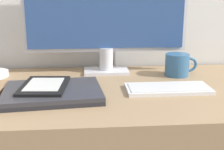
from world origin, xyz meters
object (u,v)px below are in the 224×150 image
Objects in this scene: keyboard at (168,88)px; coffee_mug at (178,65)px; ereader at (44,86)px; monitor at (106,6)px; laptop at (53,92)px.

coffee_mug is (0.08, 0.18, 0.03)m from keyboard.
keyboard is at bearing 1.31° from ereader.
ereader is at bearing -158.46° from coffee_mug.
monitor is 0.40m from keyboard.
laptop is at bearing -155.42° from coffee_mug.
monitor is 0.41m from laptop.
keyboard is at bearing -114.64° from coffee_mug.
keyboard is 0.87× the size of laptop.
laptop is at bearing -175.84° from keyboard.
ereader is 1.66× the size of coffee_mug.
laptop reaches higher than keyboard.
keyboard is 2.22× the size of coffee_mug.
coffee_mug is at bearing 21.54° from ereader.
coffee_mug is (0.27, -0.07, -0.22)m from monitor.
keyboard is at bearing 4.16° from laptop.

